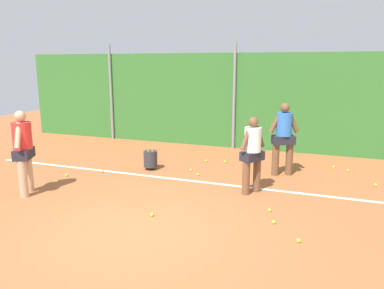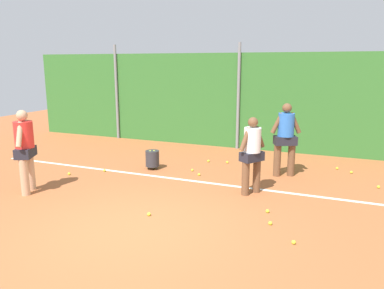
{
  "view_description": "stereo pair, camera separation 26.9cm",
  "coord_description": "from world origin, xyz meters",
  "px_view_note": "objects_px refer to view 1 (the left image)",
  "views": [
    {
      "loc": [
        2.96,
        -5.17,
        2.78
      ],
      "look_at": [
        0.11,
        2.5,
        0.99
      ],
      "focal_mm": 35.15,
      "sensor_mm": 36.0,
      "label": 1
    },
    {
      "loc": [
        3.21,
        -5.08,
        2.78
      ],
      "look_at": [
        0.11,
        2.5,
        0.99
      ],
      "focal_mm": 35.15,
      "sensor_mm": 36.0,
      "label": 2
    }
  ],
  "objects_px": {
    "player_foreground_near": "(23,148)",
    "player_midcourt": "(252,151)",
    "tennis_ball_1": "(348,171)",
    "tennis_ball_5": "(270,210)",
    "tennis_ball_6": "(225,162)",
    "tennis_ball_2": "(206,161)",
    "tennis_ball_3": "(198,174)",
    "tennis_ball_9": "(376,185)",
    "tennis_ball_10": "(191,170)",
    "player_backcourt_far": "(284,135)",
    "tennis_ball_13": "(102,171)",
    "ball_hopper": "(150,159)",
    "tennis_ball_8": "(67,175)",
    "tennis_ball_4": "(334,167)",
    "tennis_ball_7": "(274,222)",
    "tennis_ball_11": "(152,215)",
    "tennis_ball_0": "(299,241)"
  },
  "relations": [
    {
      "from": "player_foreground_near",
      "to": "player_midcourt",
      "type": "xyz_separation_m",
      "value": [
        4.51,
        1.76,
        -0.08
      ]
    },
    {
      "from": "tennis_ball_1",
      "to": "tennis_ball_5",
      "type": "distance_m",
      "value": 3.7
    },
    {
      "from": "tennis_ball_6",
      "to": "tennis_ball_2",
      "type": "bearing_deg",
      "value": -171.45
    },
    {
      "from": "tennis_ball_3",
      "to": "tennis_ball_9",
      "type": "bearing_deg",
      "value": 8.9
    },
    {
      "from": "tennis_ball_10",
      "to": "player_backcourt_far",
      "type": "bearing_deg",
      "value": 12.5
    },
    {
      "from": "player_backcourt_far",
      "to": "tennis_ball_13",
      "type": "xyz_separation_m",
      "value": [
        -4.37,
        -1.41,
        -0.99
      ]
    },
    {
      "from": "player_midcourt",
      "to": "tennis_ball_2",
      "type": "height_order",
      "value": "player_midcourt"
    },
    {
      "from": "ball_hopper",
      "to": "tennis_ball_8",
      "type": "distance_m",
      "value": 2.14
    },
    {
      "from": "ball_hopper",
      "to": "tennis_ball_9",
      "type": "bearing_deg",
      "value": 5.65
    },
    {
      "from": "tennis_ball_3",
      "to": "tennis_ball_10",
      "type": "height_order",
      "value": "same"
    },
    {
      "from": "player_backcourt_far",
      "to": "tennis_ball_1",
      "type": "distance_m",
      "value": 2.05
    },
    {
      "from": "player_backcourt_far",
      "to": "tennis_ball_1",
      "type": "relative_size",
      "value": 27.55
    },
    {
      "from": "player_midcourt",
      "to": "tennis_ball_1",
      "type": "relative_size",
      "value": 25.27
    },
    {
      "from": "ball_hopper",
      "to": "tennis_ball_1",
      "type": "relative_size",
      "value": 7.78
    },
    {
      "from": "tennis_ball_9",
      "to": "tennis_ball_4",
      "type": "bearing_deg",
      "value": 125.44
    },
    {
      "from": "player_backcourt_far",
      "to": "tennis_ball_7",
      "type": "bearing_deg",
      "value": 69.05
    },
    {
      "from": "tennis_ball_9",
      "to": "tennis_ball_13",
      "type": "xyz_separation_m",
      "value": [
        -6.51,
        -1.24,
        0.0
      ]
    },
    {
      "from": "tennis_ball_3",
      "to": "player_midcourt",
      "type": "bearing_deg",
      "value": -27.53
    },
    {
      "from": "ball_hopper",
      "to": "tennis_ball_4",
      "type": "bearing_deg",
      "value": 21.78
    },
    {
      "from": "tennis_ball_3",
      "to": "tennis_ball_11",
      "type": "bearing_deg",
      "value": -88.81
    },
    {
      "from": "tennis_ball_9",
      "to": "tennis_ball_13",
      "type": "height_order",
      "value": "same"
    },
    {
      "from": "ball_hopper",
      "to": "tennis_ball_3",
      "type": "bearing_deg",
      "value": -4.23
    },
    {
      "from": "tennis_ball_1",
      "to": "tennis_ball_7",
      "type": "xyz_separation_m",
      "value": [
        -1.33,
        -3.92,
        0.0
      ]
    },
    {
      "from": "tennis_ball_9",
      "to": "tennis_ball_11",
      "type": "relative_size",
      "value": 1.0
    },
    {
      "from": "tennis_ball_5",
      "to": "tennis_ball_1",
      "type": "bearing_deg",
      "value": 66.47
    },
    {
      "from": "tennis_ball_1",
      "to": "tennis_ball_2",
      "type": "relative_size",
      "value": 1.0
    },
    {
      "from": "tennis_ball_7",
      "to": "tennis_ball_9",
      "type": "height_order",
      "value": "same"
    },
    {
      "from": "tennis_ball_5",
      "to": "tennis_ball_6",
      "type": "xyz_separation_m",
      "value": [
        -1.75,
        3.14,
        0.0
      ]
    },
    {
      "from": "player_foreground_near",
      "to": "tennis_ball_7",
      "type": "xyz_separation_m",
      "value": [
        5.21,
        0.3,
        -0.98
      ]
    },
    {
      "from": "tennis_ball_10",
      "to": "ball_hopper",
      "type": "bearing_deg",
      "value": -168.95
    },
    {
      "from": "ball_hopper",
      "to": "tennis_ball_10",
      "type": "distance_m",
      "value": 1.11
    },
    {
      "from": "tennis_ball_5",
      "to": "tennis_ball_8",
      "type": "relative_size",
      "value": 1.0
    },
    {
      "from": "tennis_ball_4",
      "to": "tennis_ball_7",
      "type": "distance_m",
      "value": 4.28
    },
    {
      "from": "tennis_ball_1",
      "to": "tennis_ball_10",
      "type": "xyz_separation_m",
      "value": [
        -3.84,
        -1.36,
        0.0
      ]
    },
    {
      "from": "player_backcourt_far",
      "to": "tennis_ball_13",
      "type": "bearing_deg",
      "value": -7.81
    },
    {
      "from": "tennis_ball_7",
      "to": "tennis_ball_11",
      "type": "xyz_separation_m",
      "value": [
        -2.15,
        -0.45,
        0.0
      ]
    },
    {
      "from": "tennis_ball_8",
      "to": "tennis_ball_13",
      "type": "height_order",
      "value": "same"
    },
    {
      "from": "tennis_ball_7",
      "to": "tennis_ball_1",
      "type": "bearing_deg",
      "value": 71.31
    },
    {
      "from": "tennis_ball_7",
      "to": "tennis_ball_4",
      "type": "bearing_deg",
      "value": 76.8
    },
    {
      "from": "ball_hopper",
      "to": "tennis_ball_0",
      "type": "distance_m",
      "value": 5.0
    },
    {
      "from": "tennis_ball_9",
      "to": "tennis_ball_13",
      "type": "relative_size",
      "value": 1.0
    },
    {
      "from": "tennis_ball_1",
      "to": "tennis_ball_10",
      "type": "relative_size",
      "value": 1.0
    },
    {
      "from": "ball_hopper",
      "to": "tennis_ball_2",
      "type": "height_order",
      "value": "ball_hopper"
    },
    {
      "from": "ball_hopper",
      "to": "tennis_ball_11",
      "type": "height_order",
      "value": "ball_hopper"
    },
    {
      "from": "tennis_ball_8",
      "to": "tennis_ball_10",
      "type": "bearing_deg",
      "value": 28.52
    },
    {
      "from": "player_foreground_near",
      "to": "player_midcourt",
      "type": "height_order",
      "value": "player_foreground_near"
    },
    {
      "from": "tennis_ball_3",
      "to": "tennis_ball_9",
      "type": "height_order",
      "value": "same"
    },
    {
      "from": "tennis_ball_11",
      "to": "tennis_ball_9",
      "type": "bearing_deg",
      "value": 39.59
    },
    {
      "from": "tennis_ball_8",
      "to": "tennis_ball_3",
      "type": "bearing_deg",
      "value": 21.22
    },
    {
      "from": "player_midcourt",
      "to": "tennis_ball_1",
      "type": "xyz_separation_m",
      "value": [
        2.03,
        2.46,
        -0.9
      ]
    }
  ]
}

